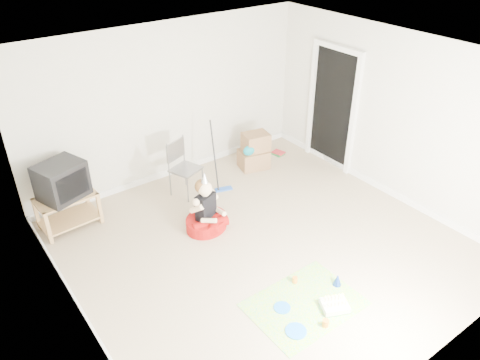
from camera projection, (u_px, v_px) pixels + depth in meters
ground at (263, 245)px, 6.51m from camera, size 5.00×5.00×0.00m
doorway_recess at (333, 109)px, 8.07m from camera, size 0.02×0.90×2.05m
tv_stand at (68, 209)px, 6.75m from camera, size 0.85×0.56×0.51m
crt_tv at (61, 181)px, 6.51m from camera, size 0.74×0.67×0.52m
folding_chair at (186, 169)px, 7.43m from camera, size 0.53×0.52×0.93m
cardboard_boxes at (254, 152)px, 8.27m from camera, size 0.59×0.49×0.64m
floor_mop at (223, 176)px, 7.62m from camera, size 0.30×0.37×1.14m
book_pile at (278, 153)px, 8.84m from camera, size 0.21×0.25×0.05m
seated_woman at (206, 216)px, 6.75m from camera, size 0.82×0.82×0.94m
party_mat at (304, 304)px, 5.56m from camera, size 1.32×0.96×0.01m
birthday_cake at (335, 306)px, 5.47m from camera, size 0.38×0.35×0.15m
blue_plate_near at (282, 308)px, 5.50m from camera, size 0.27×0.27×0.01m
blue_plate_far at (296, 331)px, 5.20m from camera, size 0.27×0.27×0.01m
orange_cup_near at (295, 280)px, 5.85m from camera, size 0.09×0.09×0.08m
orange_cup_far at (326, 323)px, 5.25m from camera, size 0.10×0.10×0.09m
blue_party_hat at (337, 280)px, 5.79m from camera, size 0.15×0.15×0.16m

